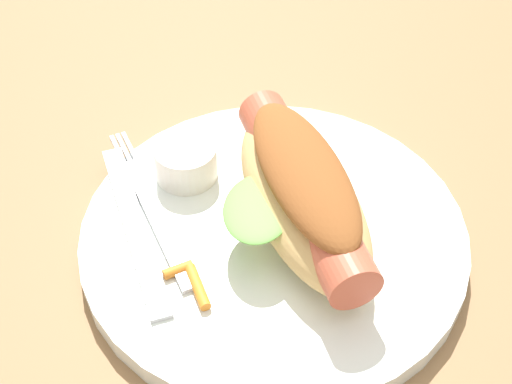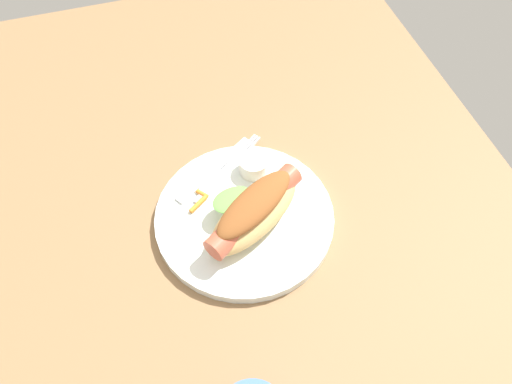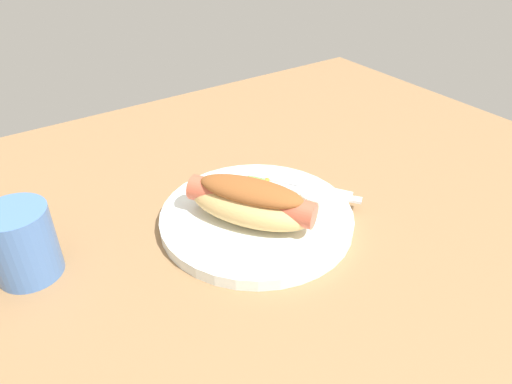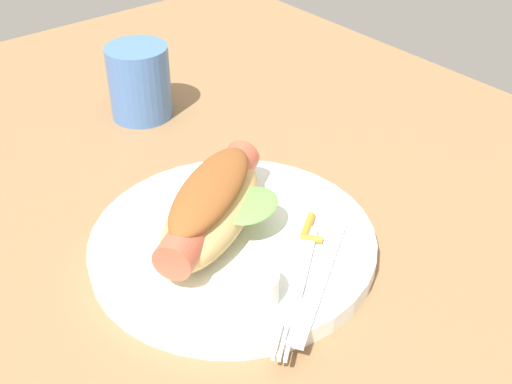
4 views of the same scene
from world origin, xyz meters
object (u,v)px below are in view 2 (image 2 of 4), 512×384
(knife, at_px, (213,170))
(carrot_garnish, at_px, (200,201))
(plate, at_px, (244,217))
(sauce_ramekin, at_px, (254,165))
(hot_dog, at_px, (254,210))
(fork, at_px, (227,170))

(knife, xyz_separation_m, carrot_garnish, (-0.05, 0.03, 0.00))
(plate, bearing_deg, carrot_garnish, 54.58)
(plate, xyz_separation_m, carrot_garnish, (0.04, 0.06, 0.01))
(sauce_ramekin, distance_m, knife, 0.06)
(knife, bearing_deg, carrot_garnish, -155.40)
(hot_dog, distance_m, knife, 0.12)
(fork, height_order, carrot_garnish, carrot_garnish)
(hot_dog, xyz_separation_m, fork, (0.10, 0.01, -0.03))
(knife, bearing_deg, plate, -107.84)
(hot_dog, height_order, sauce_ramekin, hot_dog)
(sauce_ramekin, bearing_deg, fork, 72.54)
(plate, height_order, fork, fork)
(plate, bearing_deg, sauce_ramekin, -26.64)
(hot_dog, bearing_deg, plate, 89.62)
(knife, relative_size, carrot_garnish, 4.11)
(hot_dog, bearing_deg, knife, 75.41)
(fork, bearing_deg, hot_dog, -120.83)
(plate, height_order, hot_dog, hot_dog)
(carrot_garnish, bearing_deg, knife, -32.70)
(fork, bearing_deg, knife, 125.09)
(plate, relative_size, hot_dog, 1.48)
(plate, bearing_deg, fork, 1.97)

